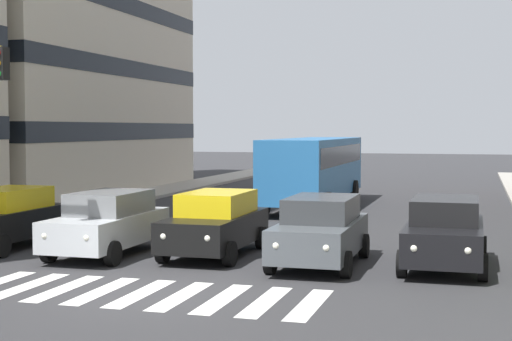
# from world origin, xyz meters

# --- Properties ---
(ground_plane) EXTENTS (180.00, 180.00, 0.00)m
(ground_plane) POSITION_xyz_m (0.00, 0.00, 0.00)
(ground_plane) COLOR #2D2D30
(crosswalk_markings) EXTENTS (7.65, 2.80, 0.01)m
(crosswalk_markings) POSITION_xyz_m (-0.00, 0.00, 0.00)
(crosswalk_markings) COLOR silver
(crosswalk_markings) RESTS_ON ground_plane
(car_0) EXTENTS (2.02, 4.44, 1.72)m
(car_0) POSITION_xyz_m (-5.97, -4.78, 0.89)
(car_0) COLOR black
(car_0) RESTS_ON ground_plane
(car_1) EXTENTS (2.02, 4.44, 1.72)m
(car_1) POSITION_xyz_m (-2.95, -4.30, 0.89)
(car_1) COLOR #474C51
(car_1) RESTS_ON ground_plane
(car_2) EXTENTS (2.02, 4.44, 1.72)m
(car_2) POSITION_xyz_m (0.08, -4.95, 0.89)
(car_2) COLOR black
(car_2) RESTS_ON ground_plane
(car_3) EXTENTS (2.02, 4.44, 1.72)m
(car_3) POSITION_xyz_m (2.91, -4.19, 0.89)
(car_3) COLOR #B2B7BC
(car_3) RESTS_ON ground_plane
(car_4) EXTENTS (2.02, 4.44, 1.72)m
(car_4) POSITION_xyz_m (6.32, -4.45, 0.89)
(car_4) COLOR black
(car_4) RESTS_ON ground_plane
(bus_behind_traffic) EXTENTS (2.78, 10.50, 3.00)m
(bus_behind_traffic) POSITION_xyz_m (0.08, -18.03, 1.86)
(bus_behind_traffic) COLOR #286BAD
(bus_behind_traffic) RESTS_ON ground_plane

